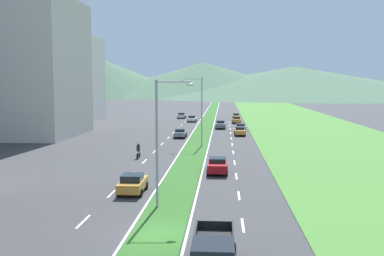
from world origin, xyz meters
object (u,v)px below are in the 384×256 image
object	(u,v)px
car_7	(240,127)
car_8	(220,124)
car_0	(133,183)
car_3	(217,165)
car_1	(182,115)
street_lamp_mid	(199,107)
car_2	(180,133)
pickup_truck_0	(214,255)
motorcycle_rider	(138,152)
car_6	(236,116)
street_lamp_near	(161,135)
car_5	(237,120)
car_9	(192,119)
car_4	(240,131)

from	to	relation	value
car_7	car_8	bearing A→B (deg)	-139.44
car_0	car_3	xyz separation A→B (m)	(6.74, 8.48, -0.00)
car_1	car_0	bearing A→B (deg)	-177.52
street_lamp_mid	car_0	xyz separation A→B (m)	(-3.91, -27.13, -4.75)
car_2	pickup_truck_0	size ratio (longest dim) A/B	0.80
car_3	motorcycle_rider	bearing A→B (deg)	-130.56
car_7	car_6	bearing A→B (deg)	-179.73
street_lamp_near	car_3	size ratio (longest dim) A/B	2.13
car_1	car_6	bearing A→B (deg)	-101.09
car_0	motorcycle_rider	size ratio (longest dim) A/B	2.06
car_1	car_5	distance (m)	18.62
car_1	car_3	size ratio (longest dim) A/B	0.94
street_lamp_mid	car_2	xyz separation A→B (m)	(-3.66, 9.89, -4.80)
street_lamp_mid	motorcycle_rider	world-z (taller)	street_lamp_mid
street_lamp_mid	car_5	world-z (taller)	street_lamp_mid
car_9	car_0	bearing A→B (deg)	179.96
street_lamp_mid	car_8	size ratio (longest dim) A/B	2.09
street_lamp_mid	motorcycle_rider	bearing A→B (deg)	-122.28
car_0	car_9	xyz separation A→B (m)	(0.05, 66.78, -0.05)
car_3	car_5	bearing A→B (deg)	176.46
car_6	pickup_truck_0	bearing A→B (deg)	-2.20
street_lamp_mid	car_3	bearing A→B (deg)	-81.37
street_lamp_near	car_3	bearing A→B (deg)	73.01
car_4	motorcycle_rider	xyz separation A→B (m)	(-12.82, -24.24, 0.00)
street_lamp_near	car_7	xyz separation A→B (m)	(7.53, 51.70, -4.52)
street_lamp_mid	pickup_truck_0	distance (m)	42.55
car_1	car_2	size ratio (longest dim) A/B	0.94
car_7	pickup_truck_0	bearing A→B (deg)	-3.22
car_3	pickup_truck_0	bearing A→B (deg)	0.40
car_2	car_5	world-z (taller)	car_5
car_2	car_5	bearing A→B (deg)	-20.37
street_lamp_near	car_9	world-z (taller)	street_lamp_near
car_7	car_0	bearing A→B (deg)	-12.35
car_4	car_8	xyz separation A→B (m)	(-3.39, 11.21, 0.05)
car_3	car_8	world-z (taller)	car_8
car_2	car_3	size ratio (longest dim) A/B	1.01
car_1	car_9	size ratio (longest dim) A/B	0.85
street_lamp_near	car_1	bearing A→B (deg)	94.41
street_lamp_near	motorcycle_rider	distance (m)	21.86
street_lamp_mid	car_9	world-z (taller)	street_lamp_mid
car_6	car_7	xyz separation A→B (m)	(0.12, -26.21, -0.07)
car_5	car_1	bearing A→B (deg)	-133.70
car_5	car_6	size ratio (longest dim) A/B	1.03
car_5	car_2	bearing A→B (deg)	-20.37
car_5	street_lamp_mid	bearing A→B (deg)	-9.69
car_2	car_0	bearing A→B (deg)	179.61
car_0	motorcycle_rider	xyz separation A→B (m)	(-2.74, 16.60, -0.04)
street_lamp_near	car_2	size ratio (longest dim) A/B	2.12
car_0	car_8	size ratio (longest dim) A/B	0.89
car_7	car_9	world-z (taller)	car_9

